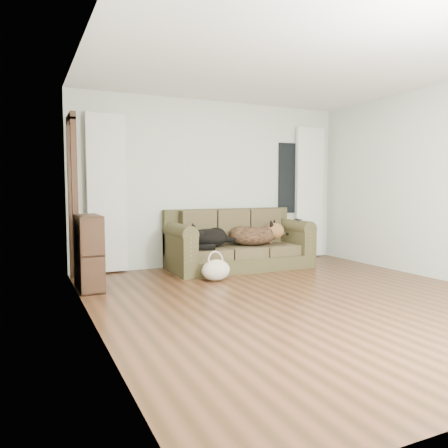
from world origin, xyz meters
name	(u,v)px	position (x,y,z in m)	size (l,w,h in m)	color
floor	(304,299)	(0.00, 0.00, 0.00)	(5.00, 5.00, 0.00)	#392412
ceiling	(308,58)	(0.00, 0.00, 2.60)	(5.00, 5.00, 0.00)	white
wall_back	(214,184)	(0.00, 2.50, 1.30)	(4.50, 0.04, 2.60)	#B6C3AD
wall_left	(91,179)	(-2.25, 0.00, 1.30)	(0.04, 5.00, 2.60)	#B6C3AD
curtain_left	(107,193)	(-1.70, 2.42, 1.15)	(0.55, 0.08, 2.25)	silver
curtain_right	(309,193)	(1.80, 2.42, 1.15)	(0.55, 0.08, 2.25)	silver
window_pane	(291,178)	(1.45, 2.47, 1.40)	(0.50, 0.03, 1.20)	black
door_casing	(73,202)	(-2.20, 2.05, 1.05)	(0.07, 0.60, 2.10)	black
sofa	(240,239)	(0.21, 1.97, 0.45)	(2.16, 0.93, 0.88)	#39371B
dog_black_lab	(206,239)	(-0.37, 1.96, 0.48)	(0.68, 0.48, 0.29)	black
dog_shepherd	(254,236)	(0.42, 1.91, 0.49)	(0.72, 0.51, 0.32)	black
tv_remote	(298,220)	(1.16, 1.82, 0.73)	(0.05, 0.18, 0.02)	black
tote_bag	(216,269)	(-0.50, 1.29, 0.16)	(0.39, 0.30, 0.28)	beige
bookshelf	(89,248)	(-2.09, 1.50, 0.50)	(0.27, 0.72, 0.90)	black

